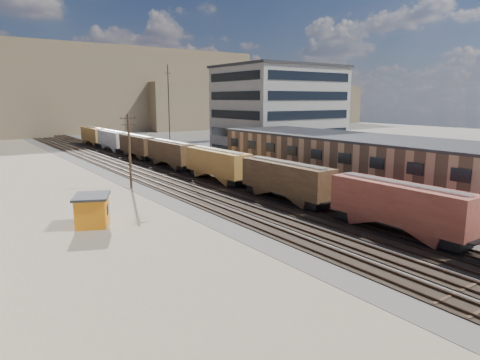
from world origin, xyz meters
TOP-DOWN VIEW (x-y plane):
  - ballast_bed at (0.00, 50.00)m, footprint 18.00×200.00m
  - dirt_yard at (-20.00, 40.00)m, footprint 24.00×180.00m
  - asphalt_lot at (22.00, 35.00)m, footprint 26.00×120.00m
  - rail_tracks at (-0.55, 50.00)m, footprint 11.40×200.00m
  - freight_train at (3.80, 47.49)m, footprint 3.00×119.74m
  - warehouse at (14.98, 25.00)m, footprint 12.40×40.40m
  - office_tower at (27.95, 54.95)m, footprint 22.60×18.60m
  - utility_pole_north at (-8.50, 42.00)m, footprint 2.20×0.32m
  - radio_mast at (6.00, 60.00)m, footprint 1.20×0.16m
  - hills_north at (0.17, 167.92)m, footprint 265.00×80.00m
  - maintenance_shed at (-17.68, 27.90)m, footprint 4.49×4.96m
  - parked_car_silver at (21.69, 12.60)m, footprint 5.98×2.74m
  - parked_car_blue at (26.23, 45.08)m, footprint 6.05×6.44m
  - parked_car_far at (31.33, 48.41)m, footprint 2.78×4.90m

SIDE VIEW (x-z plane):
  - dirt_yard at x=-20.00m, z-range 0.00..0.03m
  - asphalt_lot at x=22.00m, z-range 0.00..0.04m
  - ballast_bed at x=0.00m, z-range 0.00..0.06m
  - rail_tracks at x=-0.55m, z-range -0.01..0.23m
  - parked_car_far at x=31.33m, z-range 0.00..1.57m
  - parked_car_blue at x=26.23m, z-range 0.00..1.69m
  - parked_car_silver at x=21.69m, z-range 0.00..1.70m
  - maintenance_shed at x=-17.68m, z-range 0.03..3.00m
  - freight_train at x=3.80m, z-range 0.56..5.02m
  - warehouse at x=14.98m, z-range 0.03..7.28m
  - utility_pole_north at x=-8.50m, z-range 0.30..10.30m
  - radio_mast at x=6.00m, z-range 0.12..18.12m
  - office_tower at x=27.95m, z-range 0.04..18.49m
  - hills_north at x=0.17m, z-range -1.90..30.10m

